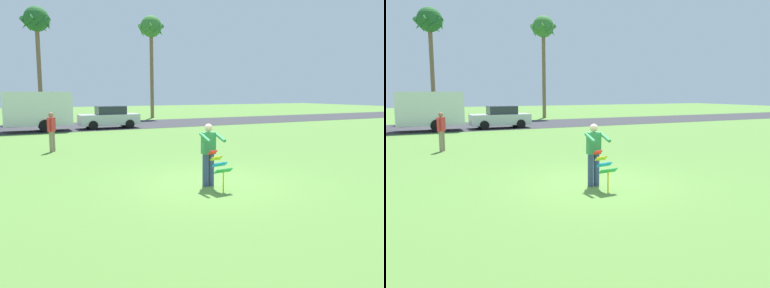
% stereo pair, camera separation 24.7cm
% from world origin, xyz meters
% --- Properties ---
extents(ground_plane, '(120.00, 120.00, 0.00)m').
position_xyz_m(ground_plane, '(0.00, 0.00, 0.00)').
color(ground_plane, '#568438').
extents(road_strip, '(120.00, 8.00, 0.01)m').
position_xyz_m(road_strip, '(0.00, 20.13, 0.01)').
color(road_strip, '#2D2D33').
rests_on(road_strip, ground).
extents(person_kite_flyer, '(0.56, 0.67, 1.73)m').
position_xyz_m(person_kite_flyer, '(-0.16, -0.16, 0.95)').
color(person_kite_flyer, '#384772').
rests_on(person_kite_flyer, ground).
extents(kite_held, '(0.52, 0.66, 1.05)m').
position_xyz_m(kite_held, '(-0.19, -0.79, 0.69)').
color(kite_held, red).
rests_on(kite_held, ground).
extents(parked_truck_grey_van, '(6.75, 2.25, 2.62)m').
position_xyz_m(parked_truck_grey_van, '(-3.88, 17.73, 1.41)').
color(parked_truck_grey_van, gray).
rests_on(parked_truck_grey_van, ground).
extents(parked_car_silver, '(4.21, 1.86, 1.60)m').
position_xyz_m(parked_car_silver, '(1.70, 17.73, 0.77)').
color(parked_car_silver, silver).
rests_on(parked_car_silver, ground).
extents(palm_tree_right_near, '(2.58, 2.71, 9.84)m').
position_xyz_m(palm_tree_right_near, '(-2.09, 26.40, 8.31)').
color(palm_tree_right_near, brown).
rests_on(palm_tree_right_near, ground).
extents(palm_tree_centre_far, '(2.58, 2.71, 10.12)m').
position_xyz_m(palm_tree_centre_far, '(8.53, 26.98, 8.56)').
color(palm_tree_centre_far, brown).
rests_on(palm_tree_centre_far, ground).
extents(person_walker_near, '(0.38, 0.49, 1.73)m').
position_xyz_m(person_walker_near, '(-3.30, 8.21, 0.93)').
color(person_walker_near, gray).
rests_on(person_walker_near, ground).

